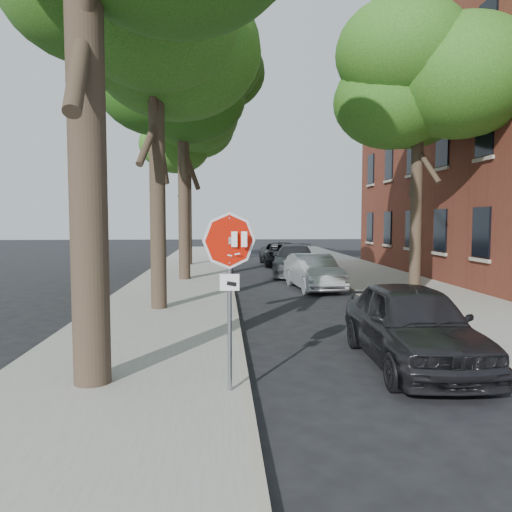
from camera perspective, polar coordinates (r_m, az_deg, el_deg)
The scene contains 14 objects.
ground at distance 7.66m, azimuth 2.46°, elevation -15.82°, with size 120.00×120.00×0.00m, color black.
sidewalk_left at distance 19.40m, azimuth -8.88°, elevation -3.46°, with size 4.00×55.00×0.12m, color gray.
sidewalk_right at distance 20.48m, azimuth 15.58°, elevation -3.16°, with size 4.00×55.00×0.12m, color gray.
curb_left at distance 19.33m, azimuth -2.80°, elevation -3.43°, with size 0.12×55.00×0.13m, color #9E9384.
curb_right at distance 19.90m, azimuth 9.99°, elevation -3.27°, with size 0.12×55.00×0.13m, color #9E9384.
stop_sign at distance 7.16m, azimuth -3.05°, elevation -1.20°, with size 0.76×0.34×2.61m.
tree_mid_a at distance 15.23m, azimuth -11.46°, elevation 23.20°, with size 5.59×5.19×9.84m.
tree_mid_b at distance 22.01m, azimuth -8.41°, elevation 18.27°, with size 5.88×5.46×10.36m.
tree_far at distance 28.70m, azimuth -7.87°, elevation 13.34°, with size 5.29×4.91×9.33m.
tree_right at distance 19.11m, azimuth 17.93°, elevation 17.88°, with size 5.29×4.91×9.33m.
car_a at distance 9.48m, azimuth 17.38°, elevation -7.44°, with size 1.75×4.35×1.48m, color black.
car_b at distance 18.82m, azimuth 6.56°, elevation -1.82°, with size 1.41×4.03×1.33m, color #AEB0B7.
car_c at distance 23.54m, azimuth 4.45°, elevation -0.47°, with size 2.02×4.98×1.45m, color #48494D.
car_d at distance 28.67m, azimuth 2.95°, elevation 0.26°, with size 2.21×4.80×1.33m, color black.
Camera 1 is at (-0.80, -7.15, 2.62)m, focal length 35.00 mm.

